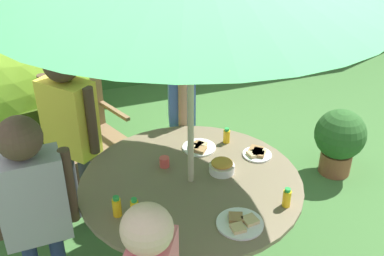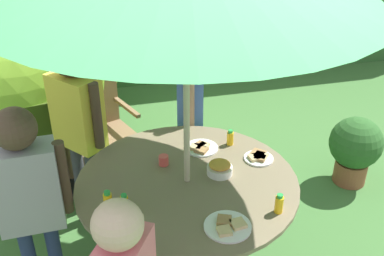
{
  "view_description": "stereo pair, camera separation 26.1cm",
  "coord_description": "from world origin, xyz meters",
  "px_view_note": "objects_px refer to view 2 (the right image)",
  "views": [
    {
      "loc": [
        -0.77,
        -2.1,
        2.35
      ],
      "look_at": [
        0.08,
        0.2,
        0.96
      ],
      "focal_mm": 42.78,
      "sensor_mm": 36.0,
      "label": 1
    },
    {
      "loc": [
        -0.52,
        -2.18,
        2.35
      ],
      "look_at": [
        0.08,
        0.2,
        0.96
      ],
      "focal_mm": 42.78,
      "sensor_mm": 36.0,
      "label": 2
    }
  ],
  "objects_px": {
    "wooden_chair": "(96,121)",
    "snack_bowl": "(220,168)",
    "garden_table": "(187,203)",
    "cup_near": "(164,160)",
    "potted_plant": "(355,147)",
    "child_in_blue_shirt": "(191,95)",
    "juice_bottle_far_right": "(125,205)",
    "plate_center_front": "(259,157)",
    "child_in_yellow_shirt": "(77,112)",
    "juice_bottle_far_left": "(279,204)",
    "juice_bottle_near_right": "(108,201)",
    "plate_near_left": "(228,226)",
    "plate_mid_right": "(201,148)",
    "juice_bottle_center_back": "(230,138)",
    "child_in_grey_shirt": "(27,188)"
  },
  "relations": [
    {
      "from": "child_in_blue_shirt",
      "to": "plate_near_left",
      "type": "xyz_separation_m",
      "value": [
        -0.14,
        -1.33,
        -0.12
      ]
    },
    {
      "from": "garden_table",
      "to": "snack_bowl",
      "type": "bearing_deg",
      "value": 4.29
    },
    {
      "from": "potted_plant",
      "to": "juice_bottle_near_right",
      "type": "relative_size",
      "value": 4.88
    },
    {
      "from": "plate_center_front",
      "to": "plate_near_left",
      "type": "height_order",
      "value": "same"
    },
    {
      "from": "juice_bottle_near_right",
      "to": "wooden_chair",
      "type": "bearing_deg",
      "value": 89.79
    },
    {
      "from": "plate_center_front",
      "to": "juice_bottle_center_back",
      "type": "relative_size",
      "value": 1.74
    },
    {
      "from": "child_in_blue_shirt",
      "to": "juice_bottle_far_right",
      "type": "height_order",
      "value": "child_in_blue_shirt"
    },
    {
      "from": "child_in_grey_shirt",
      "to": "snack_bowl",
      "type": "bearing_deg",
      "value": 0.49
    },
    {
      "from": "plate_near_left",
      "to": "plate_center_front",
      "type": "bearing_deg",
      "value": 55.36
    },
    {
      "from": "juice_bottle_center_back",
      "to": "cup_near",
      "type": "height_order",
      "value": "juice_bottle_center_back"
    },
    {
      "from": "plate_near_left",
      "to": "juice_bottle_far_left",
      "type": "height_order",
      "value": "juice_bottle_far_left"
    },
    {
      "from": "wooden_chair",
      "to": "plate_center_front",
      "type": "bearing_deg",
      "value": -69.99
    },
    {
      "from": "snack_bowl",
      "to": "juice_bottle_far_left",
      "type": "relative_size",
      "value": 1.35
    },
    {
      "from": "garden_table",
      "to": "cup_near",
      "type": "bearing_deg",
      "value": 117.72
    },
    {
      "from": "garden_table",
      "to": "juice_bottle_near_right",
      "type": "relative_size",
      "value": 10.84
    },
    {
      "from": "child_in_grey_shirt",
      "to": "juice_bottle_center_back",
      "type": "xyz_separation_m",
      "value": [
        1.28,
        0.35,
        -0.08
      ]
    },
    {
      "from": "potted_plant",
      "to": "plate_near_left",
      "type": "xyz_separation_m",
      "value": [
        -1.48,
        -1.07,
        0.39
      ]
    },
    {
      "from": "child_in_blue_shirt",
      "to": "juice_bottle_center_back",
      "type": "distance_m",
      "value": 0.57
    },
    {
      "from": "plate_mid_right",
      "to": "juice_bottle_center_back",
      "type": "bearing_deg",
      "value": 3.32
    },
    {
      "from": "snack_bowl",
      "to": "plate_center_front",
      "type": "height_order",
      "value": "snack_bowl"
    },
    {
      "from": "garden_table",
      "to": "child_in_blue_shirt",
      "type": "xyz_separation_m",
      "value": [
        0.24,
        0.87,
        0.31
      ]
    },
    {
      "from": "child_in_yellow_shirt",
      "to": "snack_bowl",
      "type": "relative_size",
      "value": 8.83
    },
    {
      "from": "potted_plant",
      "to": "child_in_yellow_shirt",
      "type": "relative_size",
      "value": 0.43
    },
    {
      "from": "plate_mid_right",
      "to": "garden_table",
      "type": "bearing_deg",
      "value": -118.71
    },
    {
      "from": "juice_bottle_far_right",
      "to": "plate_near_left",
      "type": "bearing_deg",
      "value": -25.28
    },
    {
      "from": "plate_near_left",
      "to": "child_in_grey_shirt",
      "type": "bearing_deg",
      "value": 156.59
    },
    {
      "from": "child_in_grey_shirt",
      "to": "snack_bowl",
      "type": "distance_m",
      "value": 1.11
    },
    {
      "from": "potted_plant",
      "to": "child_in_grey_shirt",
      "type": "bearing_deg",
      "value": -165.55
    },
    {
      "from": "plate_near_left",
      "to": "juice_bottle_far_left",
      "type": "xyz_separation_m",
      "value": [
        0.31,
        0.05,
        0.04
      ]
    },
    {
      "from": "plate_center_front",
      "to": "juice_bottle_far_right",
      "type": "relative_size",
      "value": 1.44
    },
    {
      "from": "child_in_grey_shirt",
      "to": "juice_bottle_center_back",
      "type": "distance_m",
      "value": 1.33
    },
    {
      "from": "cup_near",
      "to": "garden_table",
      "type": "bearing_deg",
      "value": -62.28
    },
    {
      "from": "garden_table",
      "to": "plate_center_front",
      "type": "xyz_separation_m",
      "value": [
        0.5,
        0.11,
        0.19
      ]
    },
    {
      "from": "potted_plant",
      "to": "plate_center_front",
      "type": "relative_size",
      "value": 3.17
    },
    {
      "from": "potted_plant",
      "to": "juice_bottle_near_right",
      "type": "distance_m",
      "value": 2.25
    },
    {
      "from": "wooden_chair",
      "to": "snack_bowl",
      "type": "bearing_deg",
      "value": -81.68
    },
    {
      "from": "plate_center_front",
      "to": "juice_bottle_near_right",
      "type": "height_order",
      "value": "juice_bottle_near_right"
    },
    {
      "from": "juice_bottle_far_left",
      "to": "cup_near",
      "type": "bearing_deg",
      "value": 130.38
    },
    {
      "from": "child_in_yellow_shirt",
      "to": "juice_bottle_near_right",
      "type": "distance_m",
      "value": 0.92
    },
    {
      "from": "wooden_chair",
      "to": "potted_plant",
      "type": "distance_m",
      "value": 2.16
    },
    {
      "from": "plate_center_front",
      "to": "juice_bottle_near_right",
      "type": "distance_m",
      "value": 1.02
    },
    {
      "from": "child_in_blue_shirt",
      "to": "juice_bottle_center_back",
      "type": "height_order",
      "value": "child_in_blue_shirt"
    },
    {
      "from": "plate_near_left",
      "to": "cup_near",
      "type": "relative_size",
      "value": 3.93
    },
    {
      "from": "potted_plant",
      "to": "child_in_blue_shirt",
      "type": "xyz_separation_m",
      "value": [
        -1.34,
        0.26,
        0.51
      ]
    },
    {
      "from": "child_in_yellow_shirt",
      "to": "juice_bottle_far_left",
      "type": "xyz_separation_m",
      "value": [
        1.02,
        -1.15,
        -0.11
      ]
    },
    {
      "from": "potted_plant",
      "to": "cup_near",
      "type": "xyz_separation_m",
      "value": [
        -1.69,
        -0.42,
        0.41
      ]
    },
    {
      "from": "juice_bottle_near_right",
      "to": "cup_near",
      "type": "relative_size",
      "value": 1.94
    },
    {
      "from": "plate_near_left",
      "to": "juice_bottle_center_back",
      "type": "height_order",
      "value": "juice_bottle_center_back"
    },
    {
      "from": "child_in_yellow_shirt",
      "to": "juice_bottle_center_back",
      "type": "distance_m",
      "value": 1.07
    },
    {
      "from": "plate_center_front",
      "to": "plate_mid_right",
      "type": "distance_m",
      "value": 0.39
    }
  ]
}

